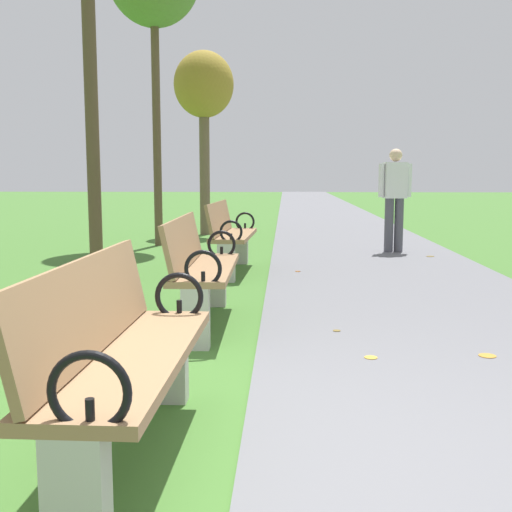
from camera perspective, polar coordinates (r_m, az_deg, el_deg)
name	(u,v)px	position (r m, az deg, el deg)	size (l,w,h in m)	color
ground_plane	(237,472)	(2.83, -1.76, -18.99)	(80.00, 80.00, 0.00)	#42722D
paved_walkway	(323,212)	(20.60, 6.12, 4.00)	(2.89, 44.00, 0.02)	slate
park_bench_1	(122,354)	(2.80, -12.10, -8.72)	(0.49, 1.61, 0.90)	#93704C
park_bench_2	(200,267)	(5.24, -5.08, -1.03)	(0.49, 1.61, 0.90)	#93704C
park_bench_3	(230,234)	(8.03, -2.38, 1.97)	(0.54, 1.62, 0.90)	#93704C
tree_5	(204,89)	(13.12, -4.75, 14.85)	(1.21, 1.21, 3.70)	brown
pedestrian_walking	(395,195)	(10.16, 12.47, 5.46)	(0.53, 0.27, 1.62)	#4C4C56
scattered_leaves	(224,346)	(4.64, -2.94, -8.12)	(4.95, 8.51, 0.02)	#AD6B23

